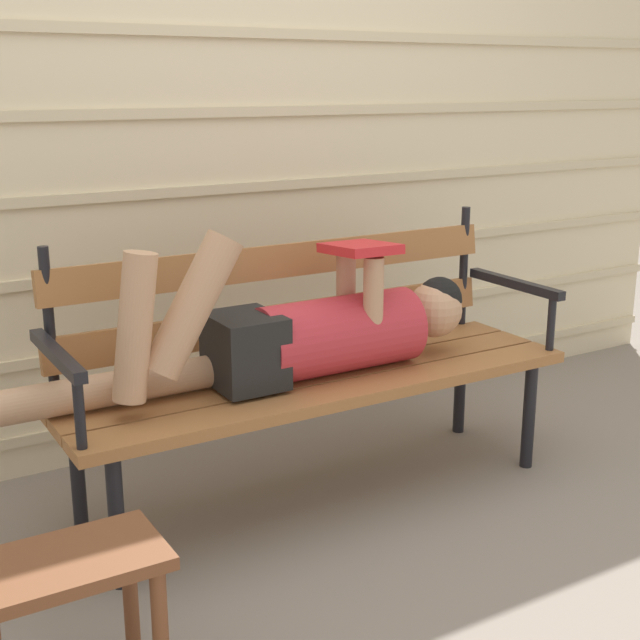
{
  "coord_description": "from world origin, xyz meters",
  "views": [
    {
      "loc": [
        -1.36,
        -2.16,
        1.33
      ],
      "look_at": [
        0.0,
        0.11,
        0.6
      ],
      "focal_mm": 48.94,
      "sensor_mm": 36.0,
      "label": 1
    }
  ],
  "objects": [
    {
      "name": "ground_plane",
      "position": [
        0.0,
        0.0,
        0.0
      ],
      "size": [
        12.0,
        12.0,
        0.0
      ],
      "primitive_type": "plane",
      "color": "gray"
    },
    {
      "name": "park_bench",
      "position": [
        -0.0,
        0.18,
        0.47
      ],
      "size": [
        1.69,
        0.5,
        0.87
      ],
      "color": "#9E6638",
      "rests_on": "ground"
    },
    {
      "name": "footstool",
      "position": [
        -0.98,
        -0.48,
        0.28
      ],
      "size": [
        0.43,
        0.25,
        0.36
      ],
      "color": "brown",
      "rests_on": "ground"
    },
    {
      "name": "reclining_person",
      "position": [
        -0.07,
        0.11,
        0.57
      ],
      "size": [
        1.69,
        0.26,
        0.51
      ],
      "color": "#B72D38"
    },
    {
      "name": "house_siding",
      "position": [
        0.0,
        0.78,
        1.22
      ],
      "size": [
        4.57,
        0.08,
        2.44
      ],
      "color": "beige",
      "rests_on": "ground"
    }
  ]
}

